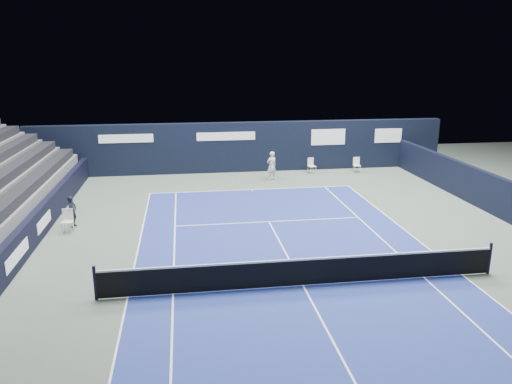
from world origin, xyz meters
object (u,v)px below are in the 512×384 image
folding_chair_back_a (311,163)px  tennis_player (272,166)px  folding_chair_back_b (357,164)px  line_judge_chair (67,219)px  tennis_net (304,271)px

folding_chair_back_a → tennis_player: size_ratio=0.57×
folding_chair_back_b → tennis_player: bearing=-163.7°
folding_chair_back_b → line_judge_chair: 17.92m
tennis_player → tennis_net: bearing=-96.0°
folding_chair_back_a → folding_chair_back_b: bearing=-20.7°
folding_chair_back_b → line_judge_chair: size_ratio=0.96×
line_judge_chair → tennis_player: tennis_player is taller
folding_chair_back_b → tennis_net: bearing=-110.9°
line_judge_chair → tennis_net: 10.63m
line_judge_chair → folding_chair_back_a: bearing=38.9°
folding_chair_back_b → tennis_net: 16.75m
folding_chair_back_a → line_judge_chair: bearing=-161.2°
tennis_net → tennis_player: bearing=84.0°
folding_chair_back_a → folding_chair_back_b: 2.90m
tennis_net → folding_chair_back_a: bearing=74.7°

